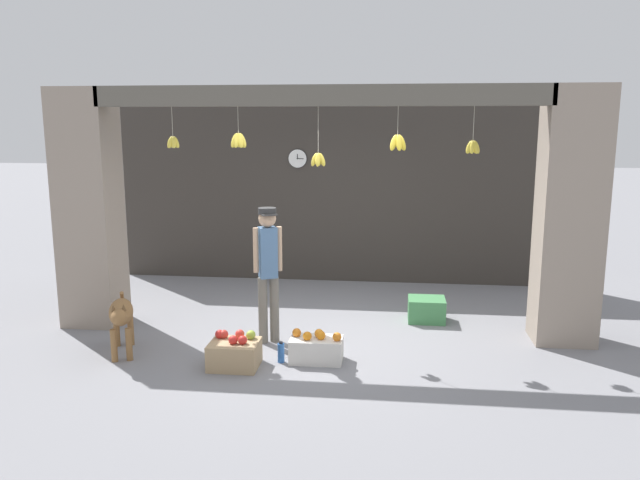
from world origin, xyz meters
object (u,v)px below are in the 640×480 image
(water_bottle, at_px, (281,353))
(shopkeeper, at_px, (268,265))
(dog, at_px, (121,315))
(produce_box_green, at_px, (426,310))
(fruit_crate_oranges, at_px, (316,348))
(fruit_crate_apples, at_px, (235,353))
(wall_clock, at_px, (298,159))

(water_bottle, bearing_deg, shopkeeper, 112.47)
(dog, bearing_deg, produce_box_green, 93.79)
(shopkeeper, xyz_separation_m, fruit_crate_oranges, (0.64, -0.55, -0.80))
(fruit_crate_oranges, relative_size, water_bottle, 2.43)
(fruit_crate_oranges, xyz_separation_m, fruit_crate_apples, (-0.85, -0.25, 0.01))
(dog, relative_size, wall_clock, 2.99)
(wall_clock, bearing_deg, shopkeeper, -88.13)
(fruit_crate_apples, bearing_deg, wall_clock, 88.20)
(shopkeeper, bearing_deg, dog, -3.84)
(fruit_crate_oranges, xyz_separation_m, water_bottle, (-0.38, -0.07, -0.04))
(shopkeeper, distance_m, fruit_crate_apples, 1.15)
(shopkeeper, distance_m, water_bottle, 1.08)
(dog, distance_m, water_bottle, 1.86)
(fruit_crate_oranges, relative_size, produce_box_green, 1.19)
(fruit_crate_apples, bearing_deg, produce_box_green, 40.63)
(dog, xyz_separation_m, fruit_crate_apples, (1.35, -0.21, -0.30))
(dog, relative_size, produce_box_green, 1.92)
(fruit_crate_apples, relative_size, produce_box_green, 1.08)
(dog, height_order, wall_clock, wall_clock)
(shopkeeper, relative_size, produce_box_green, 3.37)
(fruit_crate_apples, bearing_deg, water_bottle, 20.68)
(fruit_crate_oranges, bearing_deg, shopkeeper, 139.34)
(dog, height_order, fruit_crate_oranges, dog)
(shopkeeper, height_order, water_bottle, shopkeeper)
(dog, distance_m, fruit_crate_oranges, 2.23)
(fruit_crate_oranges, distance_m, water_bottle, 0.39)
(shopkeeper, bearing_deg, water_bottle, 88.01)
(dog, distance_m, wall_clock, 4.16)
(dog, relative_size, fruit_crate_apples, 1.77)
(fruit_crate_apples, height_order, produce_box_green, fruit_crate_apples)
(dog, relative_size, water_bottle, 3.91)
(shopkeeper, height_order, fruit_crate_oranges, shopkeeper)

